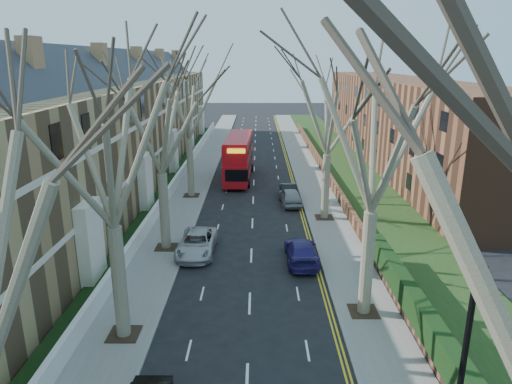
{
  "coord_description": "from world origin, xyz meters",
  "views": [
    {
      "loc": [
        0.42,
        -12.16,
        12.27
      ],
      "look_at": [
        0.29,
        18.22,
        3.34
      ],
      "focal_mm": 32.0,
      "sensor_mm": 36.0,
      "label": 1
    }
  ],
  "objects": [
    {
      "name": "terrace_left",
      "position": [
        -13.65,
        31.0,
        5.53
      ],
      "size": [
        9.7,
        78.0,
        13.6
      ],
      "color": "olive",
      "rests_on": "ground"
    },
    {
      "name": "car_right_far",
      "position": [
        3.22,
        27.93,
        0.66
      ],
      "size": [
        1.5,
        4.05,
        1.32
      ],
      "primitive_type": "imported",
      "rotation": [
        0.0,
        0.0,
        3.17
      ],
      "color": "black",
      "rests_on": "ground"
    },
    {
      "name": "flats_right",
      "position": [
        17.46,
        43.0,
        4.98
      ],
      "size": [
        13.97,
        54.0,
        10.0
      ],
      "color": "brown",
      "rests_on": "ground"
    },
    {
      "name": "wall_hedge_right",
      "position": [
        7.7,
        2.0,
        1.12
      ],
      "size": [
        0.7,
        24.0,
        1.8
      ],
      "color": "brown",
      "rests_on": "ground"
    },
    {
      "name": "front_wall_left",
      "position": [
        -7.65,
        31.0,
        0.62
      ],
      "size": [
        0.3,
        78.0,
        1.0
      ],
      "color": "white",
      "rests_on": "ground"
    },
    {
      "name": "tree_left_mid",
      "position": [
        -5.7,
        6.0,
        9.56
      ],
      "size": [
        10.5,
        10.5,
        14.71
      ],
      "color": "#675F49",
      "rests_on": "ground"
    },
    {
      "name": "tree_right_mid",
      "position": [
        5.7,
        8.0,
        9.56
      ],
      "size": [
        10.5,
        10.5,
        14.71
      ],
      "color": "#675F49",
      "rests_on": "ground"
    },
    {
      "name": "car_right_near",
      "position": [
        3.15,
        14.1,
        0.69
      ],
      "size": [
        1.97,
        4.75,
        1.37
      ],
      "primitive_type": "imported",
      "rotation": [
        0.0,
        0.0,
        3.15
      ],
      "color": "navy",
      "rests_on": "ground"
    },
    {
      "name": "car_left_far",
      "position": [
        -3.54,
        15.34,
        0.7
      ],
      "size": [
        2.47,
        5.1,
        1.4
      ],
      "primitive_type": "imported",
      "rotation": [
        0.0,
        0.0,
        -0.03
      ],
      "color": "#B0AFB5",
      "rests_on": "ground"
    },
    {
      "name": "car_right_mid",
      "position": [
        3.25,
        25.77,
        0.73
      ],
      "size": [
        2.02,
        4.38,
        1.46
      ],
      "primitive_type": "imported",
      "rotation": [
        0.0,
        0.0,
        3.21
      ],
      "color": "gray",
      "rests_on": "ground"
    },
    {
      "name": "pavement_right",
      "position": [
        6.0,
        39.0,
        0.06
      ],
      "size": [
        3.0,
        102.0,
        0.12
      ],
      "primitive_type": "cube",
      "color": "slate",
      "rests_on": "ground"
    },
    {
      "name": "grass_verge_right",
      "position": [
        10.5,
        39.0,
        0.15
      ],
      "size": [
        6.0,
        102.0,
        0.06
      ],
      "color": "#1A3814",
      "rests_on": "ground"
    },
    {
      "name": "tree_right_far",
      "position": [
        5.7,
        22.0,
        9.24
      ],
      "size": [
        10.15,
        10.15,
        14.22
      ],
      "color": "#675F49",
      "rests_on": "ground"
    },
    {
      "name": "pavement_left",
      "position": [
        -6.0,
        39.0,
        0.06
      ],
      "size": [
        3.0,
        102.0,
        0.12
      ],
      "primitive_type": "cube",
      "color": "slate",
      "rests_on": "ground"
    },
    {
      "name": "tree_left_far",
      "position": [
        -5.7,
        16.0,
        9.24
      ],
      "size": [
        10.15,
        10.15,
        14.22
      ],
      "color": "#675F49",
      "rests_on": "ground"
    },
    {
      "name": "double_decker_bus",
      "position": [
        -1.59,
        34.51,
        2.17
      ],
      "size": [
        2.99,
        10.63,
        4.43
      ],
      "rotation": [
        0.0,
        0.0,
        3.1
      ],
      "color": "#B20C14",
      "rests_on": "ground"
    },
    {
      "name": "tree_left_dist",
      "position": [
        -5.7,
        28.0,
        9.56
      ],
      "size": [
        10.5,
        10.5,
        14.71
      ],
      "color": "#675F49",
      "rests_on": "ground"
    }
  ]
}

